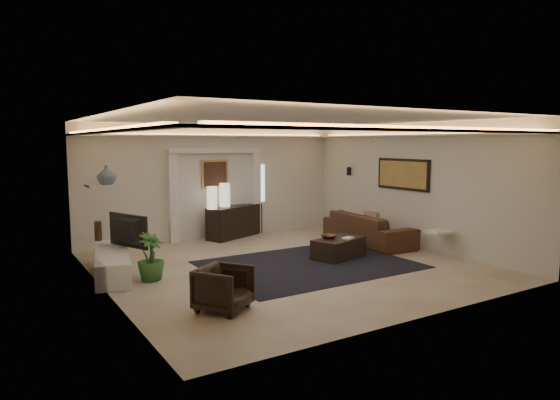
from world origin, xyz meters
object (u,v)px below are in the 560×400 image
coffee_table (339,248)px  armchair (224,289)px  console (235,222)px  sofa (368,229)px

coffee_table → armchair: armchair is taller
console → armchair: bearing=-141.1°
sofa → armchair: bearing=120.2°
sofa → coffee_table: bearing=121.1°
console → coffee_table: 3.39m
sofa → armchair: 5.65m
console → sofa: console is taller
console → armchair: (-2.67, -5.00, -0.07)m
coffee_table → sofa: bearing=10.6°
sofa → coffee_table: size_ratio=2.15×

